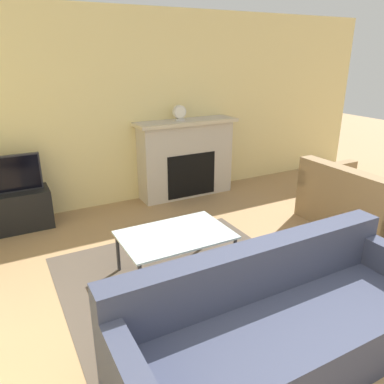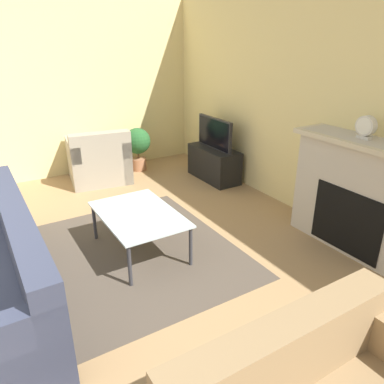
{
  "view_description": "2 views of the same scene",
  "coord_description": "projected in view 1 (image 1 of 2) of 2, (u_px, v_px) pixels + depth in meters",
  "views": [
    {
      "loc": [
        -1.64,
        -0.77,
        2.11
      ],
      "look_at": [
        0.17,
        2.59,
        0.69
      ],
      "focal_mm": 35.0,
      "sensor_mm": 36.0,
      "label": 1
    },
    {
      "loc": [
        2.96,
        0.91,
        2.11
      ],
      "look_at": [
        0.16,
        2.62,
        0.72
      ],
      "focal_mm": 35.0,
      "sensor_mm": 36.0,
      "label": 2
    }
  ],
  "objects": [
    {
      "name": "coffee_table",
      "position": [
        175.0,
        237.0,
        3.68
      ],
      "size": [
        1.07,
        0.72,
        0.44
      ],
      "color": "#333338",
      "rests_on": "ground_plane"
    },
    {
      "name": "tv",
      "position": [
        6.0,
        175.0,
        4.5
      ],
      "size": [
        0.8,
        0.06,
        0.46
      ],
      "color": "#232328",
      "rests_on": "tv_stand"
    },
    {
      "name": "wall_back",
      "position": [
        121.0,
        110.0,
        5.25
      ],
      "size": [
        8.98,
        0.06,
        2.7
      ],
      "color": "beige",
      "rests_on": "ground_plane"
    },
    {
      "name": "couch_loveseat",
      "position": [
        363.0,
        206.0,
        4.73
      ],
      "size": [
        0.99,
        1.44,
        0.82
      ],
      "rotation": [
        0.0,
        0.0,
        1.57
      ],
      "color": "#8C704C",
      "rests_on": "ground_plane"
    },
    {
      "name": "fireplace",
      "position": [
        186.0,
        157.0,
        5.73
      ],
      "size": [
        1.56,
        0.44,
        1.18
      ],
      "color": "#BCB2A3",
      "rests_on": "ground_plane"
    },
    {
      "name": "couch_sectional",
      "position": [
        277.0,
        328.0,
        2.63
      ],
      "size": [
        2.38,
        0.85,
        0.82
      ],
      "color": "#33384C",
      "rests_on": "ground_plane"
    },
    {
      "name": "tv_stand",
      "position": [
        13.0,
        211.0,
        4.67
      ],
      "size": [
        0.91,
        0.41,
        0.5
      ],
      "color": "black",
      "rests_on": "ground_plane"
    },
    {
      "name": "mantel_clock",
      "position": [
        179.0,
        113.0,
        5.45
      ],
      "size": [
        0.19,
        0.07,
        0.22
      ],
      "color": "beige",
      "rests_on": "fireplace"
    },
    {
      "name": "area_rug",
      "position": [
        178.0,
        274.0,
        3.79
      ],
      "size": [
        2.27,
        1.92,
        0.0
      ],
      "color": "#4C4238",
      "rests_on": "ground_plane"
    }
  ]
}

